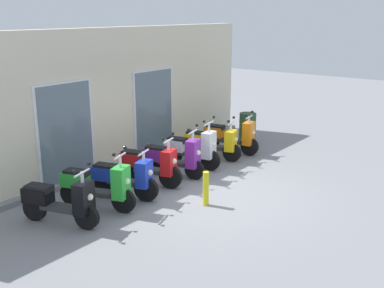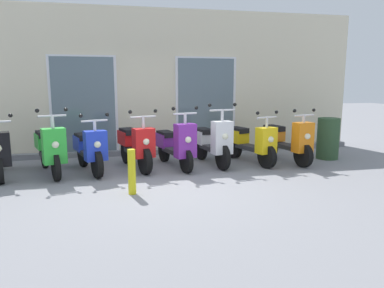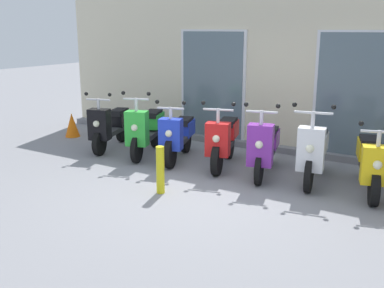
% 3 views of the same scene
% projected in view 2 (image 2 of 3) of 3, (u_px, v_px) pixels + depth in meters
% --- Properties ---
extents(ground_plane, '(40.00, 40.00, 0.00)m').
position_uv_depth(ground_plane, '(164.00, 184.00, 6.05)').
color(ground_plane, gray).
extents(storefront_facade, '(10.44, 0.50, 3.39)m').
position_uv_depth(storefront_facade, '(146.00, 85.00, 8.53)').
color(storefront_facade, beige).
rests_on(storefront_facade, ground_plane).
extents(scooter_green, '(0.81, 1.56, 1.27)m').
position_uv_depth(scooter_green, '(49.00, 148.00, 6.64)').
color(scooter_green, black).
rests_on(scooter_green, ground_plane).
extents(scooter_blue, '(0.76, 1.52, 1.16)m').
position_uv_depth(scooter_blue, '(89.00, 149.00, 6.83)').
color(scooter_blue, black).
rests_on(scooter_blue, ground_plane).
extents(scooter_red, '(0.74, 1.52, 1.21)m').
position_uv_depth(scooter_red, '(135.00, 145.00, 7.08)').
color(scooter_red, black).
rests_on(scooter_red, ground_plane).
extents(scooter_purple, '(0.71, 1.56, 1.26)m').
position_uv_depth(scooter_purple, '(175.00, 144.00, 7.19)').
color(scooter_purple, black).
rests_on(scooter_purple, ground_plane).
extents(scooter_white, '(0.65, 1.55, 1.31)m').
position_uv_depth(scooter_white, '(212.00, 141.00, 7.41)').
color(scooter_white, black).
rests_on(scooter_white, ground_plane).
extents(scooter_yellow, '(0.76, 1.56, 1.15)m').
position_uv_depth(scooter_yellow, '(250.00, 142.00, 7.61)').
color(scooter_yellow, black).
rests_on(scooter_yellow, ground_plane).
extents(scooter_orange, '(0.66, 1.61, 1.18)m').
position_uv_depth(scooter_orange, '(287.00, 140.00, 7.69)').
color(scooter_orange, black).
rests_on(scooter_orange, ground_plane).
extents(trash_bin, '(0.48, 0.48, 0.92)m').
position_uv_depth(trash_bin, '(328.00, 138.00, 8.03)').
color(trash_bin, '#2D4C2D').
rests_on(trash_bin, ground_plane).
extents(curb_bollard, '(0.12, 0.12, 0.70)m').
position_uv_depth(curb_bollard, '(132.00, 172.00, 5.49)').
color(curb_bollard, yellow).
rests_on(curb_bollard, ground_plane).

